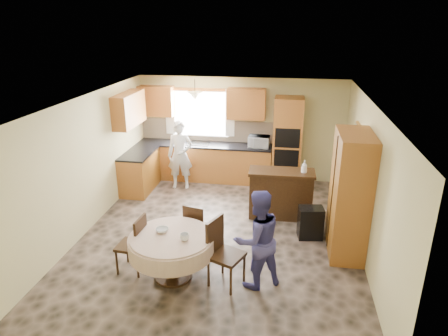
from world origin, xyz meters
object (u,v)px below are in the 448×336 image
dining_table (172,245)px  oven_tower (287,142)px  chair_back (196,226)px  person_dining (257,239)px  person_sink (180,155)px  chair_left (135,242)px  cupboard (350,195)px  chair_right (222,249)px  sideboard (281,195)px

dining_table → oven_tower: bearing=68.1°
chair_back → person_dining: person_dining is taller
chair_back → person_dining: size_ratio=0.58×
person_sink → chair_back: bearing=-78.0°
oven_tower → chair_left: (-2.25, -3.99, -0.54)m
cupboard → person_dining: size_ratio=1.37×
chair_back → chair_left: bearing=54.4°
cupboard → chair_left: bearing=-160.9°
oven_tower → dining_table: 4.42m
chair_right → cupboard: bearing=-34.7°
oven_tower → person_dining: 4.05m
oven_tower → chair_back: 3.63m
oven_tower → dining_table: bearing=-111.9°
cupboard → person_sink: cupboard is taller
cupboard → person_dining: (-1.42, -1.19, -0.29)m
chair_left → chair_back: bearing=136.5°
cupboard → person_dining: cupboard is taller
cupboard → chair_right: (-1.94, -1.23, -0.47)m
sideboard → cupboard: cupboard is taller
chair_left → person_dining: 1.92m
sideboard → chair_right: chair_right is taller
person_dining → cupboard: bearing=-173.1°
cupboard → chair_left: (-3.32, -1.15, -0.53)m
sideboard → chair_back: 2.08m
person_sink → person_dining: person_sink is taller
cupboard → oven_tower: bearing=110.7°
dining_table → chair_left: size_ratio=1.37×
cupboard → chair_left: size_ratio=2.22×
oven_tower → chair_right: 4.18m
chair_right → oven_tower: bearing=11.0°
oven_tower → chair_left: oven_tower is taller
dining_table → sideboard: bearing=56.4°
dining_table → chair_back: chair_back is taller
chair_left → person_dining: size_ratio=0.62×
dining_table → person_sink: size_ratio=0.81×
chair_left → chair_right: chair_right is taller
chair_right → chair_left: bearing=110.1°
oven_tower → cupboard: size_ratio=1.01×
chair_right → person_sink: 3.82m
chair_back → chair_right: 0.98m
sideboard → dining_table: sideboard is taller
dining_table → chair_left: bearing=172.0°
chair_left → chair_right: (1.38, -0.07, 0.06)m
sideboard → chair_back: size_ratio=1.45×
chair_back → chair_right: size_ratio=0.85×
chair_right → person_dining: person_dining is taller
cupboard → sideboard: bearing=135.5°
chair_left → chair_right: bearing=91.8°
sideboard → chair_back: bearing=-133.0°
chair_back → person_sink: bearing=-56.9°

